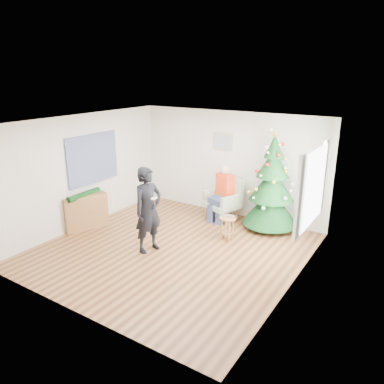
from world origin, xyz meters
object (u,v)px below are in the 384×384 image
Objects in this scene: christmas_tree at (272,186)px; standing_man at (148,210)px; armchair at (224,204)px; stool at (227,228)px; console at (86,212)px.

standing_man is at bearing -124.11° from christmas_tree.
christmas_tree is 1.34m from armchair.
stool is 0.53× the size of console.
console reaches higher than stool.
christmas_tree reaches higher than stool.
christmas_tree is 4.32m from console.
armchair reaches higher than console.
christmas_tree is 2.22× the size of armchair.
christmas_tree is at bearing -21.15° from standing_man.
armchair is at bearing 121.94° from stool.
armchair is 1.03× the size of console.
christmas_tree reaches higher than armchair.
christmas_tree reaches higher than console.
armchair is (-1.17, -0.09, -0.65)m from christmas_tree.
armchair is at bearing 64.89° from console.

